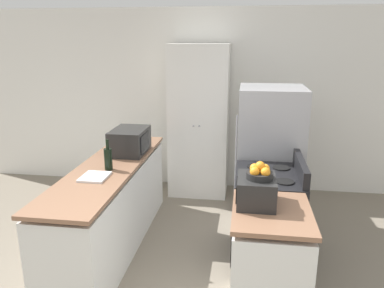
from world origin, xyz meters
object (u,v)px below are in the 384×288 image
(fruit_bowl, at_px, (260,172))
(microwave, at_px, (130,141))
(wine_bottle, at_px, (108,158))
(stove, at_px, (267,217))
(pantry_cabinet, at_px, (199,121))
(toaster_oven, at_px, (256,191))
(refrigerator, at_px, (269,158))

(fruit_bowl, bearing_deg, microwave, 139.49)
(wine_bottle, bearing_deg, stove, 3.41)
(pantry_cabinet, height_order, wine_bottle, pantry_cabinet)
(stove, bearing_deg, fruit_bowl, -99.82)
(toaster_oven, xyz_separation_m, fruit_bowl, (0.02, -0.02, 0.16))
(stove, height_order, toaster_oven, toaster_oven)
(pantry_cabinet, xyz_separation_m, toaster_oven, (0.75, -2.33, -0.03))
(pantry_cabinet, bearing_deg, wine_bottle, -111.59)
(refrigerator, bearing_deg, microwave, -168.43)
(wine_bottle, bearing_deg, refrigerator, 29.40)
(refrigerator, bearing_deg, pantry_cabinet, 138.82)
(stove, xyz_separation_m, wine_bottle, (-1.57, -0.09, 0.57))
(microwave, distance_m, fruit_bowl, 1.86)
(microwave, relative_size, fruit_bowl, 2.51)
(wine_bottle, height_order, fruit_bowl, fruit_bowl)
(refrigerator, relative_size, toaster_oven, 4.45)
(wine_bottle, xyz_separation_m, fruit_bowl, (1.45, -0.62, 0.15))
(refrigerator, height_order, fruit_bowl, refrigerator)
(microwave, bearing_deg, stove, -17.85)
(toaster_oven, distance_m, fruit_bowl, 0.16)
(fruit_bowl, bearing_deg, pantry_cabinet, 108.08)
(refrigerator, distance_m, toaster_oven, 1.54)
(microwave, relative_size, wine_bottle, 1.66)
(pantry_cabinet, relative_size, toaster_oven, 5.68)
(pantry_cabinet, relative_size, refrigerator, 1.28)
(refrigerator, bearing_deg, wine_bottle, -150.60)
(toaster_oven, height_order, fruit_bowl, fruit_bowl)
(stove, relative_size, fruit_bowl, 5.21)
(stove, height_order, fruit_bowl, fruit_bowl)
(pantry_cabinet, distance_m, fruit_bowl, 2.47)
(microwave, relative_size, toaster_oven, 1.40)
(wine_bottle, bearing_deg, microwave, 86.25)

